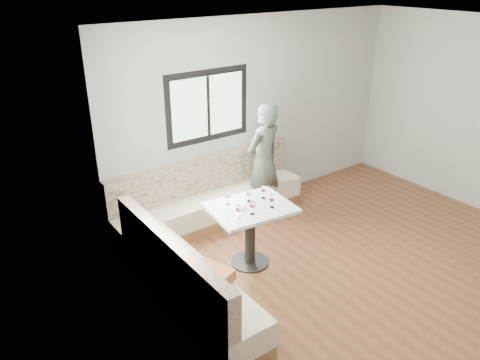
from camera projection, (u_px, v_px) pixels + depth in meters
name	position (u px, v px, depth m)	size (l,w,h in m)	color
room	(390.00, 164.00, 5.10)	(5.01, 5.01, 2.81)	brown
banquette	(201.00, 232.00, 5.88)	(2.90, 2.80, 0.95)	brown
table	(250.00, 221.00, 5.60)	(1.04, 0.85, 0.79)	black
person	(264.00, 161.00, 6.69)	(0.61, 0.40, 1.68)	#484E49
olive_ramekin	(242.00, 206.00, 5.48)	(0.10, 0.10, 0.04)	white
wine_glass_a	(239.00, 209.00, 5.22)	(0.08, 0.08, 0.17)	white
wine_glass_b	(253.00, 205.00, 5.30)	(0.08, 0.08, 0.17)	white
wine_glass_c	(272.00, 198.00, 5.45)	(0.08, 0.08, 0.17)	white
wine_glass_d	(249.00, 193.00, 5.59)	(0.08, 0.08, 0.17)	white
wine_glass_e	(264.00, 189.00, 5.67)	(0.08, 0.08, 0.17)	white
wine_glass_f	(228.00, 195.00, 5.53)	(0.08, 0.08, 0.17)	white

